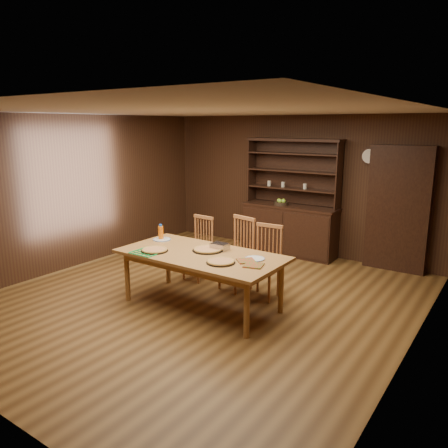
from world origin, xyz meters
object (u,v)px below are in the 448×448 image
Objects in this scene: dining_table at (201,258)px; juice_bottle at (161,233)px; chair_left at (200,246)px; chair_right at (266,259)px; china_hutch at (290,223)px; chair_center at (239,251)px.

dining_table is 0.97m from juice_bottle.
chair_right is (1.24, -0.06, 0.02)m from chair_left.
chair_right is 4.45× the size of juice_bottle.
china_hutch is at bearing 78.80° from chair_left.
dining_table is 0.99m from chair_right.
china_hutch is 0.97× the size of dining_table.
chair_left is 0.77m from juice_bottle.
chair_left is 4.31× the size of juice_bottle.
chair_center is (0.76, -0.02, 0.05)m from chair_left.
chair_center is 1.05× the size of chair_right.
juice_bottle is at bearing -134.26° from chair_center.
chair_left is at bearing 128.65° from dining_table.
china_hutch reaches higher than chair_left.
chair_right reaches higher than juice_bottle.
chair_right is at bearing 22.64° from juice_bottle.
juice_bottle is (-0.93, 0.23, 0.17)m from dining_table.
juice_bottle is at bearing -105.90° from china_hutch.
chair_right is at bearing 7.81° from chair_center.
chair_center reaches higher than chair_right.
china_hutch is at bearing 74.10° from juice_bottle.
chair_left is at bearing -169.37° from chair_center.
chair_right is at bearing -72.31° from china_hutch.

